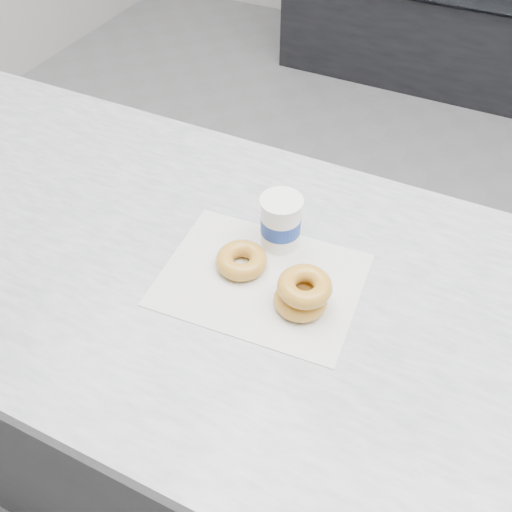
{
  "coord_description": "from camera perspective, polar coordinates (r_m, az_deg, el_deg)",
  "views": [
    {
      "loc": [
        0.07,
        -1.19,
        1.64
      ],
      "look_at": [
        -0.23,
        -0.56,
        0.92
      ],
      "focal_mm": 40.0,
      "sensor_mm": 36.0,
      "label": 1
    }
  ],
  "objects": [
    {
      "name": "donut_single",
      "position": [
        1.0,
        -1.46,
        -0.43
      ],
      "size": [
        0.09,
        0.09,
        0.03
      ],
      "primitive_type": "torus",
      "rotation": [
        0.0,
        0.0,
        -0.04
      ],
      "color": "gold",
      "rests_on": "wax_paper"
    },
    {
      "name": "wax_paper",
      "position": [
        0.99,
        0.49,
        -2.36
      ],
      "size": [
        0.36,
        0.28,
        0.0
      ],
      "primitive_type": "cube",
      "rotation": [
        0.0,
        0.0,
        0.07
      ],
      "color": "silver",
      "rests_on": "counter"
    },
    {
      "name": "donut_stack",
      "position": [
        0.93,
        4.69,
        -3.71
      ],
      "size": [
        0.11,
        0.11,
        0.06
      ],
      "color": "gold",
      "rests_on": "wax_paper"
    },
    {
      "name": "coffee_cup",
      "position": [
        1.02,
        2.49,
        3.44
      ],
      "size": [
        0.09,
        0.09,
        0.1
      ],
      "rotation": [
        0.0,
        0.0,
        -0.36
      ],
      "color": "white",
      "rests_on": "counter"
    },
    {
      "name": "ground",
      "position": [
        2.02,
        13.16,
        -10.15
      ],
      "size": [
        5.0,
        5.0,
        0.0
      ],
      "primitive_type": "plane",
      "color": "gray",
      "rests_on": "ground"
    },
    {
      "name": "counter",
      "position": [
        1.33,
        8.78,
        -18.75
      ],
      "size": [
        3.06,
        0.76,
        0.9
      ],
      "color": "#333335",
      "rests_on": "ground"
    }
  ]
}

